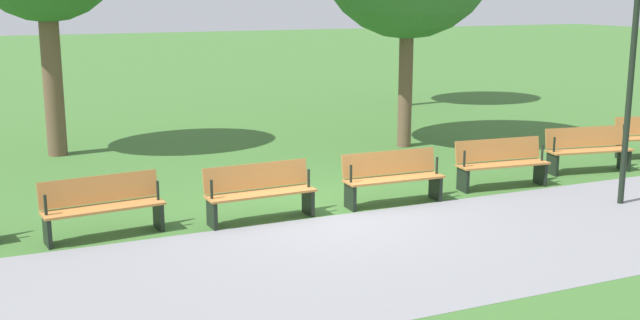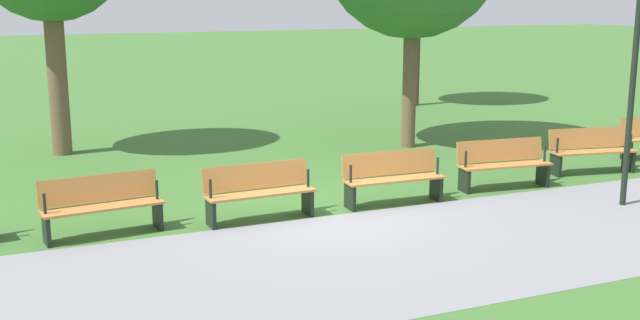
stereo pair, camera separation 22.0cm
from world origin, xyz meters
name	(u,v)px [view 2 (the right image)]	position (x,y,z in m)	size (l,w,h in m)	color
ground_plane	(330,213)	(0.00, 0.00, 0.00)	(120.00, 120.00, 0.00)	#3D6B2D
path_paving	(395,253)	(0.00, 2.20, 0.00)	(31.16, 4.06, 0.01)	gray
bench_1	(591,150)	(-5.97, -0.57, 0.47)	(1.81, 0.76, 0.89)	#B27538
bench_2	(503,163)	(-3.59, -0.25, 0.47)	(1.79, 0.65, 0.89)	#B27538
bench_3	(393,177)	(-1.20, -0.09, 0.47)	(1.77, 0.53, 0.89)	#B27538
bench_4	(259,191)	(1.20, -0.09, 0.47)	(1.77, 0.53, 0.89)	#B27538
bench_5	(102,204)	(3.59, -0.25, 0.47)	(1.79, 0.65, 0.89)	#B27538
lamp_post	(636,41)	(-4.77, 1.53, 2.76)	(0.32, 0.32, 3.97)	black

